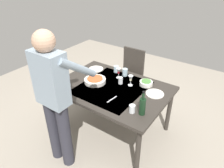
{
  "coord_description": "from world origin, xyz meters",
  "views": [
    {
      "loc": [
        -1.38,
        1.98,
        2.22
      ],
      "look_at": [
        0.0,
        0.0,
        0.79
      ],
      "focal_mm": 33.72,
      "sensor_mm": 36.0,
      "label": 1
    }
  ],
  "objects_px": {
    "wine_glass_right": "(119,71)",
    "dinner_plate_far": "(96,69)",
    "dining_table": "(112,91)",
    "wine_bottle": "(142,106)",
    "chair_near": "(130,71)",
    "dinner_plate_near": "(155,94)",
    "person_server": "(55,96)",
    "side_bowl_salad": "(146,83)",
    "water_cup_far_left": "(121,80)",
    "water_cup_near_left": "(116,69)",
    "water_cup_near_right": "(132,109)",
    "water_cup_far_right": "(125,72)",
    "serving_bowl_pasta": "(95,80)",
    "wine_glass_left": "(131,79)"
  },
  "relations": [
    {
      "from": "wine_bottle",
      "to": "dinner_plate_near",
      "type": "distance_m",
      "value": 0.47
    },
    {
      "from": "water_cup_near_right",
      "to": "dinner_plate_near",
      "type": "height_order",
      "value": "water_cup_near_right"
    },
    {
      "from": "dining_table",
      "to": "water_cup_far_left",
      "type": "xyz_separation_m",
      "value": [
        -0.04,
        -0.15,
        0.12
      ]
    },
    {
      "from": "dining_table",
      "to": "chair_near",
      "type": "xyz_separation_m",
      "value": [
        0.24,
        -0.91,
        -0.14
      ]
    },
    {
      "from": "person_server",
      "to": "water_cup_near_left",
      "type": "bearing_deg",
      "value": -89.79
    },
    {
      "from": "side_bowl_salad",
      "to": "dining_table",
      "type": "bearing_deg",
      "value": 42.01
    },
    {
      "from": "water_cup_far_right",
      "to": "dinner_plate_near",
      "type": "bearing_deg",
      "value": 160.34
    },
    {
      "from": "serving_bowl_pasta",
      "to": "dinner_plate_far",
      "type": "height_order",
      "value": "serving_bowl_pasta"
    },
    {
      "from": "person_server",
      "to": "wine_glass_right",
      "type": "bearing_deg",
      "value": -96.82
    },
    {
      "from": "chair_near",
      "to": "serving_bowl_pasta",
      "type": "bearing_deg",
      "value": 88.28
    },
    {
      "from": "dinner_plate_far",
      "to": "wine_glass_right",
      "type": "bearing_deg",
      "value": 176.87
    },
    {
      "from": "chair_near",
      "to": "water_cup_far_left",
      "type": "distance_m",
      "value": 0.85
    },
    {
      "from": "wine_glass_right",
      "to": "dinner_plate_far",
      "type": "xyz_separation_m",
      "value": [
        0.44,
        -0.02,
        -0.1
      ]
    },
    {
      "from": "water_cup_far_left",
      "to": "chair_near",
      "type": "bearing_deg",
      "value": -69.87
    },
    {
      "from": "water_cup_far_right",
      "to": "dinner_plate_far",
      "type": "relative_size",
      "value": 0.48
    },
    {
      "from": "wine_bottle",
      "to": "wine_glass_right",
      "type": "height_order",
      "value": "wine_bottle"
    },
    {
      "from": "dining_table",
      "to": "water_cup_near_left",
      "type": "xyz_separation_m",
      "value": [
        0.21,
        -0.41,
        0.12
      ]
    },
    {
      "from": "dining_table",
      "to": "wine_bottle",
      "type": "relative_size",
      "value": 5.06
    },
    {
      "from": "water_cup_near_left",
      "to": "water_cup_far_right",
      "type": "relative_size",
      "value": 0.89
    },
    {
      "from": "person_server",
      "to": "side_bowl_salad",
      "type": "distance_m",
      "value": 1.25
    },
    {
      "from": "water_cup_far_left",
      "to": "dinner_plate_near",
      "type": "distance_m",
      "value": 0.51
    },
    {
      "from": "dinner_plate_near",
      "to": "person_server",
      "type": "bearing_deg",
      "value": 52.25
    },
    {
      "from": "water_cup_far_left",
      "to": "water_cup_near_right",
      "type": "bearing_deg",
      "value": 134.49
    },
    {
      "from": "dinner_plate_near",
      "to": "water_cup_near_right",
      "type": "bearing_deg",
      "value": 83.65
    },
    {
      "from": "dining_table",
      "to": "serving_bowl_pasta",
      "type": "relative_size",
      "value": 4.99
    },
    {
      "from": "dining_table",
      "to": "side_bowl_salad",
      "type": "bearing_deg",
      "value": -137.99
    },
    {
      "from": "side_bowl_salad",
      "to": "dinner_plate_far",
      "type": "bearing_deg",
      "value": 1.38
    },
    {
      "from": "water_cup_near_right",
      "to": "water_cup_far_right",
      "type": "xyz_separation_m",
      "value": [
        0.53,
        -0.69,
        0.01
      ]
    },
    {
      "from": "chair_near",
      "to": "water_cup_far_right",
      "type": "distance_m",
      "value": 0.63
    },
    {
      "from": "serving_bowl_pasta",
      "to": "side_bowl_salad",
      "type": "xyz_separation_m",
      "value": [
        -0.62,
        -0.34,
        0.0
      ]
    },
    {
      "from": "water_cup_far_right",
      "to": "serving_bowl_pasta",
      "type": "bearing_deg",
      "value": 60.21
    },
    {
      "from": "dining_table",
      "to": "water_cup_far_left",
      "type": "distance_m",
      "value": 0.19
    },
    {
      "from": "chair_near",
      "to": "person_server",
      "type": "relative_size",
      "value": 0.54
    },
    {
      "from": "wine_bottle",
      "to": "dinner_plate_far",
      "type": "xyz_separation_m",
      "value": [
        1.11,
        -0.57,
        -0.1
      ]
    },
    {
      "from": "person_server",
      "to": "water_cup_near_left",
      "type": "relative_size",
      "value": 17.36
    },
    {
      "from": "dining_table",
      "to": "dinner_plate_near",
      "type": "bearing_deg",
      "value": -162.33
    },
    {
      "from": "dinner_plate_near",
      "to": "water_cup_far_right",
      "type": "bearing_deg",
      "value": -19.66
    },
    {
      "from": "chair_near",
      "to": "water_cup_far_left",
      "type": "bearing_deg",
      "value": 110.13
    },
    {
      "from": "person_server",
      "to": "wine_bottle",
      "type": "height_order",
      "value": "person_server"
    },
    {
      "from": "dinner_plate_near",
      "to": "dining_table",
      "type": "bearing_deg",
      "value": 17.67
    },
    {
      "from": "wine_bottle",
      "to": "dinner_plate_far",
      "type": "distance_m",
      "value": 1.25
    },
    {
      "from": "dining_table",
      "to": "wine_bottle",
      "type": "bearing_deg",
      "value": 155.13
    },
    {
      "from": "water_cup_near_left",
      "to": "water_cup_near_right",
      "type": "relative_size",
      "value": 1.03
    },
    {
      "from": "water_cup_far_right",
      "to": "side_bowl_salad",
      "type": "xyz_separation_m",
      "value": [
        -0.38,
        0.07,
        -0.02
      ]
    },
    {
      "from": "person_server",
      "to": "dinner_plate_far",
      "type": "xyz_separation_m",
      "value": [
        0.31,
        -1.09,
        -0.21
      ]
    },
    {
      "from": "water_cup_near_right",
      "to": "water_cup_near_left",
      "type": "bearing_deg",
      "value": -45.79
    },
    {
      "from": "wine_glass_left",
      "to": "serving_bowl_pasta",
      "type": "height_order",
      "value": "wine_glass_left"
    },
    {
      "from": "dining_table",
      "to": "chair_near",
      "type": "height_order",
      "value": "chair_near"
    },
    {
      "from": "wine_glass_right",
      "to": "side_bowl_salad",
      "type": "bearing_deg",
      "value": -173.98
    },
    {
      "from": "wine_glass_left",
      "to": "water_cup_far_left",
      "type": "height_order",
      "value": "wine_glass_left"
    }
  ]
}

